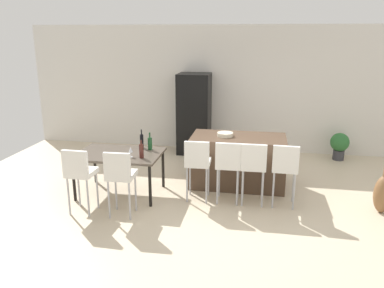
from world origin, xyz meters
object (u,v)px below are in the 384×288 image
Objects in this scene: kitchen_island at (238,161)px; refrigerator at (194,114)px; dining_chair_near at (79,171)px; wine_bottle_far at (142,141)px; wine_bottle_middle at (150,143)px; potted_plant at (340,144)px; bar_chair_far at (285,166)px; dining_chair_far at (120,173)px; wine_bottle_corner at (141,151)px; dining_table at (119,156)px; fruit_bowl at (225,134)px; bar_chair_middle at (228,162)px; bar_chair_right at (254,164)px; wine_glass_left at (131,150)px; bar_chair_left at (198,161)px; floor_vase at (383,193)px.

refrigerator is (-1.14, 1.88, 0.46)m from kitchen_island.
refrigerator reaches higher than dining_chair_near.
dining_chair_near is at bearing -116.66° from wine_bottle_far.
wine_bottle_middle is 0.51× the size of potted_plant.
bar_chair_far is 3.02m from potted_plant.
dining_chair_far reaches higher than potted_plant.
wine_bottle_corner is at bearing -142.03° from potted_plant.
dining_table is at bearing -127.68° from wine_bottle_far.
dining_table is at bearing -148.24° from wine_bottle_middle.
potted_plant is at bearing 38.88° from fruit_bowl.
bar_chair_middle is 1.00× the size of bar_chair_right.
kitchen_island is 0.91m from bar_chair_right.
wine_glass_left is 0.09× the size of refrigerator.
dining_chair_far is at bearing -142.60° from bar_chair_left.
refrigerator is at bearing 82.37° from wine_bottle_corner.
floor_vase reaches higher than potted_plant.
dining_chair_far is 5.15m from potted_plant.
bar_chair_far is at bearing -116.18° from potted_plant.
wine_glass_left is (-0.05, 0.67, 0.17)m from dining_chair_far.
bar_chair_middle reaches higher than dining_table.
bar_chair_left is 3.38× the size of wine_bottle_middle.
fruit_bowl is at bearing 142.26° from bar_chair_far.
bar_chair_left is 1.31m from dining_chair_far.
wine_glass_left is at bearing 176.70° from wine_bottle_corner.
bar_chair_far reaches higher than floor_vase.
bar_chair_right is 3.66× the size of fruit_bowl.
bar_chair_left is at bearing 180.00° from bar_chair_right.
wine_bottle_corner is (-1.52, -0.97, 0.40)m from kitchen_island.
bar_chair_right is 3.52× the size of wine_bottle_corner.
bar_chair_far is 3.52× the size of wine_bottle_corner.
floor_vase is at bearing 2.84° from wine_bottle_corner.
bar_chair_middle is at bearing 5.65° from wine_bottle_corner.
kitchen_island is at bearing 161.33° from floor_vase.
refrigerator is at bearing 81.64° from dining_chair_far.
bar_chair_right is 3.38× the size of wine_bottle_middle.
potted_plant is at bearing 44.69° from bar_chair_left.
dining_chair_far reaches higher than kitchen_island.
bar_chair_left is at bearing 180.00° from bar_chair_middle.
refrigerator is (0.38, 2.84, 0.06)m from wine_bottle_corner.
refrigerator is (0.37, 2.37, 0.06)m from wine_bottle_middle.
floor_vase reaches higher than dining_table.
bar_chair_left is 3.85m from potted_plant.
bar_chair_right is at bearing 4.40° from wine_bottle_corner.
dining_table is 0.51m from wine_bottle_far.
bar_chair_left is 0.91m from bar_chair_right.
dining_table is 1.36× the size of dining_chair_near.
bar_chair_right is 2.71m from dining_chair_near.
fruit_bowl is at bearing 99.44° from bar_chair_middle.
dining_table reaches higher than potted_plant.
dining_chair_near is 1.23× the size of floor_vase.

